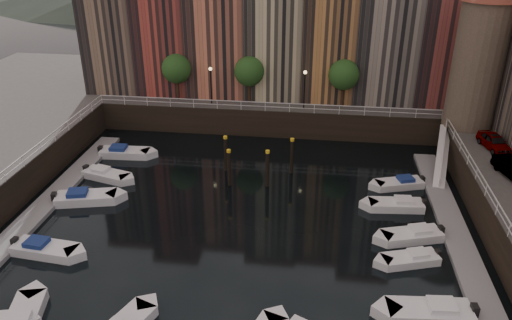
# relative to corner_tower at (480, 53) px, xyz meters

# --- Properties ---
(ground) EXTENTS (200.00, 200.00, 0.00)m
(ground) POSITION_rel_corner_tower_xyz_m (-20.00, -14.50, -10.19)
(ground) COLOR black
(ground) RESTS_ON ground
(quay_far) EXTENTS (80.00, 20.00, 3.00)m
(quay_far) POSITION_rel_corner_tower_xyz_m (-20.00, 11.50, -8.69)
(quay_far) COLOR black
(quay_far) RESTS_ON ground
(dock_left) EXTENTS (2.00, 28.00, 0.35)m
(dock_left) POSITION_rel_corner_tower_xyz_m (-36.20, -15.50, -10.02)
(dock_left) COLOR gray
(dock_left) RESTS_ON ground
(dock_right) EXTENTS (2.00, 28.00, 0.35)m
(dock_right) POSITION_rel_corner_tower_xyz_m (-3.80, -15.50, -10.02)
(dock_right) COLOR gray
(dock_right) RESTS_ON ground
(far_terrace) EXTENTS (48.70, 10.30, 17.50)m
(far_terrace) POSITION_rel_corner_tower_xyz_m (-16.69, 9.00, 0.76)
(far_terrace) COLOR #7F6550
(far_terrace) RESTS_ON quay_far
(corner_tower) EXTENTS (5.20, 5.20, 13.80)m
(corner_tower) POSITION_rel_corner_tower_xyz_m (0.00, 0.00, 0.00)
(corner_tower) COLOR #6B5B4C
(corner_tower) RESTS_ON quay_right
(promenade_trees) EXTENTS (21.20, 3.20, 5.20)m
(promenade_trees) POSITION_rel_corner_tower_xyz_m (-21.33, 3.70, -3.61)
(promenade_trees) COLOR black
(promenade_trees) RESTS_ON quay_far
(street_lamps) EXTENTS (10.36, 0.36, 4.18)m
(street_lamps) POSITION_rel_corner_tower_xyz_m (-21.00, 2.70, -4.30)
(street_lamps) COLOR black
(street_lamps) RESTS_ON quay_far
(railings) EXTENTS (36.08, 34.04, 0.52)m
(railings) POSITION_rel_corner_tower_xyz_m (-20.00, -9.62, -6.41)
(railings) COLOR white
(railings) RESTS_ON ground
(gangway) EXTENTS (2.78, 8.32, 3.73)m
(gangway) POSITION_rel_corner_tower_xyz_m (-2.90, -4.50, -8.28)
(gangway) COLOR white
(gangway) RESTS_ON ground
(mooring_pilings) EXTENTS (6.45, 3.49, 3.78)m
(mooring_pilings) POSITION_rel_corner_tower_xyz_m (-19.92, -8.10, -8.54)
(mooring_pilings) COLOR black
(mooring_pilings) RESTS_ON ground
(boat_left_1) EXTENTS (4.98, 2.22, 1.12)m
(boat_left_1) POSITION_rel_corner_tower_xyz_m (-33.00, -21.22, -9.82)
(boat_left_1) COLOR white
(boat_left_1) RESTS_ON ground
(boat_left_2) EXTENTS (5.32, 2.99, 1.19)m
(boat_left_2) POSITION_rel_corner_tower_xyz_m (-33.28, -14.08, -9.79)
(boat_left_2) COLOR white
(boat_left_2) RESTS_ON ground
(boat_left_3) EXTENTS (4.77, 2.80, 1.07)m
(boat_left_3) POSITION_rel_corner_tower_xyz_m (-33.25, -9.83, -9.83)
(boat_left_3) COLOR white
(boat_left_3) RESTS_ON ground
(boat_left_4) EXTENTS (5.14, 2.11, 1.17)m
(boat_left_4) POSITION_rel_corner_tower_xyz_m (-33.32, -5.09, -9.80)
(boat_left_4) COLOR white
(boat_left_4) RESTS_ON ground
(boat_right_0) EXTENTS (5.34, 2.33, 1.21)m
(boat_right_0) POSITION_rel_corner_tower_xyz_m (-7.17, -24.15, -9.79)
(boat_right_0) COLOR white
(boat_right_0) RESTS_ON ground
(boat_right_1) EXTENTS (4.23, 2.62, 0.95)m
(boat_right_1) POSITION_rel_corner_tower_xyz_m (-7.55, -18.92, -9.87)
(boat_right_1) COLOR white
(boat_right_1) RESTS_ON ground
(boat_right_2) EXTENTS (4.77, 2.91, 1.07)m
(boat_right_2) POSITION_rel_corner_tower_xyz_m (-7.03, -16.06, -9.83)
(boat_right_2) COLOR white
(boat_right_2) RESTS_ON ground
(boat_right_3) EXTENTS (4.66, 2.04, 1.05)m
(boat_right_3) POSITION_rel_corner_tower_xyz_m (-7.64, -11.78, -9.84)
(boat_right_3) COLOR white
(boat_right_3) RESTS_ON ground
(boat_right_4) EXTENTS (4.48, 2.75, 1.01)m
(boat_right_4) POSITION_rel_corner_tower_xyz_m (-6.94, -7.99, -9.86)
(boat_right_4) COLOR white
(boat_right_4) RESTS_ON ground
(car_a) EXTENTS (2.42, 4.23, 1.35)m
(car_a) POSITION_rel_corner_tower_xyz_m (0.93, -5.63, -6.52)
(car_a) COLOR gray
(car_a) RESTS_ON quay_right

